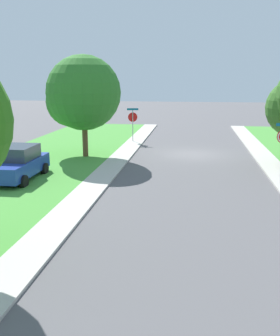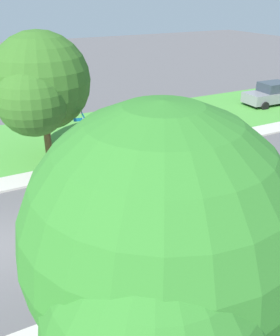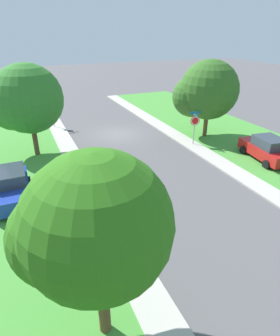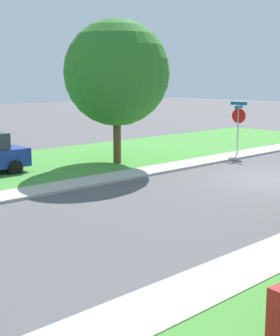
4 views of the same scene
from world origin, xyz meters
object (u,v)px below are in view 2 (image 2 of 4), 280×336
Objects in this scene: car_red_far_down_street at (140,120)px; tree_corner_large at (39,86)px; stop_sign_far_corner at (85,131)px; car_grey_across_road at (271,94)px; tree_sidewalk_mid at (159,256)px.

car_red_far_down_street is 0.69× the size of tree_corner_large.
car_grey_across_road is at bearing 103.79° from stop_sign_far_corner.
stop_sign_far_corner is 0.64× the size of car_grey_across_road.
tree_corner_large is at bearing -77.71° from car_red_far_down_street.
tree_sidewalk_mid is 14.04m from tree_corner_large.
tree_corner_large reaches higher than car_grey_across_road.
car_red_far_down_street is 7.02m from tree_corner_large.
tree_corner_large reaches higher than stop_sign_far_corner.
tree_corner_large is (-1.77, -1.54, 2.00)m from stop_sign_far_corner.
stop_sign_far_corner is at bearing -56.12° from car_red_far_down_street.
car_red_far_down_street is 1.03× the size of car_grey_across_road.
tree_sidewalk_mid is (12.19, -2.99, 2.17)m from stop_sign_far_corner.
stop_sign_far_corner is at bearing -76.21° from car_grey_across_road.
tree_corner_large reaches higher than car_red_far_down_street.
stop_sign_far_corner is 12.74m from tree_sidewalk_mid.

